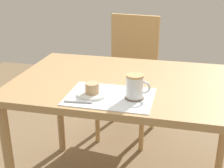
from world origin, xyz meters
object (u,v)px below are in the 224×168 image
wooden_chair (130,73)px  pastry_plate (92,94)px  dining_table (129,94)px  pastry (92,88)px  coffee_mug (135,86)px

wooden_chair → pastry_plate: wooden_chair is taller
dining_table → pastry: 0.30m
wooden_chair → dining_table: bearing=106.8°
pastry → dining_table: bearing=60.4°
pastry → coffee_mug: 0.20m
dining_table → pastry_plate: (-0.14, -0.24, 0.09)m
dining_table → pastry: (-0.14, -0.24, 0.12)m
pastry_plate → pastry: (0.00, 0.00, 0.03)m
wooden_chair → pastry: 1.03m
dining_table → coffee_mug: size_ratio=10.85×
wooden_chair → coffee_mug: (0.20, -0.98, 0.29)m
dining_table → coffee_mug: coffee_mug is taller
pastry → coffee_mug: coffee_mug is taller
wooden_chair → coffee_mug: bearing=108.3°
wooden_chair → pastry: bearing=96.7°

